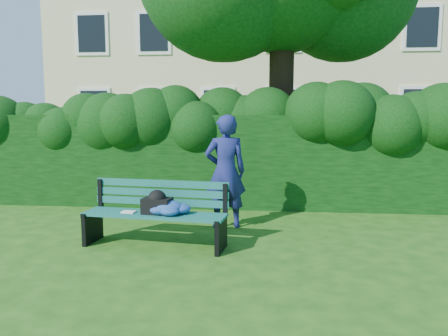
# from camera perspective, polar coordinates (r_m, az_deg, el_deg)

# --- Properties ---
(ground) EXTENTS (80.00, 80.00, 0.00)m
(ground) POSITION_cam_1_polar(r_m,az_deg,el_deg) (6.70, -0.53, -8.73)
(ground) COLOR #1E4F12
(ground) RESTS_ON ground
(apartment_building) EXTENTS (16.00, 8.08, 12.00)m
(apartment_building) POSITION_cam_1_polar(r_m,az_deg,el_deg) (20.82, 4.02, 18.76)
(apartment_building) COLOR #CEC68A
(apartment_building) RESTS_ON ground
(hedge) EXTENTS (10.00, 1.00, 1.80)m
(hedge) POSITION_cam_1_polar(r_m,az_deg,el_deg) (8.69, 1.09, 1.00)
(hedge) COLOR black
(hedge) RESTS_ON ground
(park_bench) EXTENTS (2.04, 0.79, 0.89)m
(park_bench) POSITION_cam_1_polar(r_m,az_deg,el_deg) (6.13, -8.44, -5.54)
(park_bench) COLOR #104F54
(park_bench) RESTS_ON ground
(man_reading) EXTENTS (0.75, 0.58, 1.82)m
(man_reading) POSITION_cam_1_polar(r_m,az_deg,el_deg) (6.98, 0.19, -0.47)
(man_reading) COLOR navy
(man_reading) RESTS_ON ground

